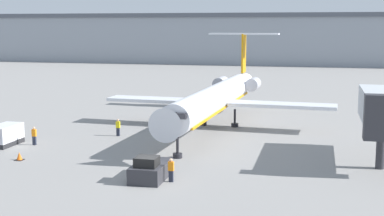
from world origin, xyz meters
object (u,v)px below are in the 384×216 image
at_px(airplane_main, 217,97).
at_px(luggage_cart, 5,135).
at_px(jet_bridge, 380,109).
at_px(worker_by_wing, 118,127).
at_px(worker_on_apron, 34,135).
at_px(traffic_cone_left, 19,156).
at_px(worker_near_tug, 171,170).
at_px(pushback_tug, 151,170).

distance_m(airplane_main, luggage_cart, 22.27).
bearing_deg(jet_bridge, worker_by_wing, 168.68).
distance_m(worker_by_wing, jet_bridge, 25.37).
height_order(worker_on_apron, traffic_cone_left, worker_on_apron).
xyz_separation_m(worker_near_tug, jet_bridge, (15.05, 9.35, 3.53)).
relative_size(airplane_main, luggage_cart, 9.06).
distance_m(worker_near_tug, traffic_cone_left, 14.40).
xyz_separation_m(luggage_cart, traffic_cone_left, (4.36, -4.76, -0.63)).
bearing_deg(airplane_main, traffic_cone_left, -126.80).
bearing_deg(worker_on_apron, pushback_tug, -30.24).
bearing_deg(airplane_main, worker_near_tug, -88.28).
bearing_deg(pushback_tug, luggage_cart, 155.83).
bearing_deg(jet_bridge, worker_on_apron, -178.53).
height_order(airplane_main, worker_by_wing, airplane_main).
xyz_separation_m(airplane_main, jet_bridge, (15.68, -11.69, 1.03)).
distance_m(pushback_tug, worker_near_tug, 1.70).
relative_size(airplane_main, worker_by_wing, 19.26).
height_order(worker_near_tug, worker_on_apron, worker_on_apron).
bearing_deg(worker_by_wing, jet_bridge, -11.32).
height_order(airplane_main, luggage_cart, airplane_main).
xyz_separation_m(worker_by_wing, traffic_cone_left, (-4.46, -11.18, -0.59)).
distance_m(airplane_main, worker_near_tug, 21.19).
xyz_separation_m(worker_by_wing, jet_bridge, (24.63, -4.93, 3.53)).
bearing_deg(worker_near_tug, traffic_cone_left, 167.55).
xyz_separation_m(airplane_main, luggage_cart, (-17.78, -13.18, -2.46)).
xyz_separation_m(airplane_main, traffic_cone_left, (-13.42, -17.93, -3.09)).
relative_size(worker_on_apron, traffic_cone_left, 2.54).
relative_size(worker_on_apron, jet_bridge, 0.16).
bearing_deg(worker_on_apron, traffic_cone_left, -72.59).
xyz_separation_m(luggage_cart, worker_near_tug, (18.41, -7.86, -0.05)).
height_order(airplane_main, traffic_cone_left, airplane_main).
relative_size(pushback_tug, worker_by_wing, 2.35).
distance_m(luggage_cart, worker_near_tug, 20.02).
distance_m(traffic_cone_left, jet_bridge, 30.04).
bearing_deg(traffic_cone_left, worker_near_tug, -12.45).
distance_m(worker_near_tug, worker_on_apron, 17.93).
relative_size(luggage_cart, worker_near_tug, 2.14).
height_order(pushback_tug, traffic_cone_left, pushback_tug).
xyz_separation_m(pushback_tug, worker_on_apron, (-14.11, 8.22, 0.21)).
bearing_deg(worker_by_wing, luggage_cart, -143.95).
bearing_deg(airplane_main, worker_on_apron, -140.49).
xyz_separation_m(traffic_cone_left, jet_bridge, (29.10, 6.25, 4.12)).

